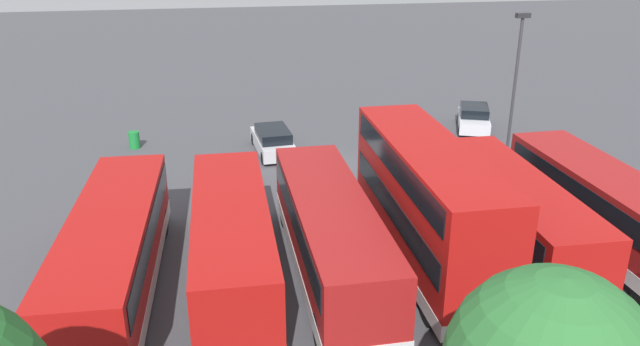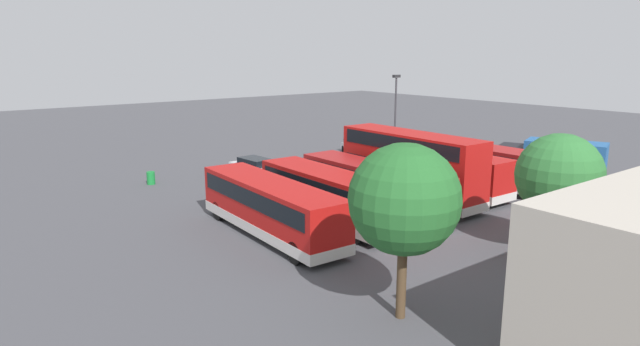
# 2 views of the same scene
# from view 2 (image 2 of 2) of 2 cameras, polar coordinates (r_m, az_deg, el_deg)

# --- Properties ---
(ground_plane) EXTENTS (140.00, 140.00, 0.00)m
(ground_plane) POSITION_cam_2_polar(r_m,az_deg,el_deg) (42.62, -2.44, -0.42)
(ground_plane) COLOR #47474C
(bus_single_deck_near_end) EXTENTS (2.73, 10.89, 2.95)m
(bus_single_deck_near_end) POSITION_cam_2_polar(r_m,az_deg,el_deg) (41.41, 16.46, 0.97)
(bus_single_deck_near_end) COLOR #A51919
(bus_single_deck_near_end) RESTS_ON ground
(bus_single_deck_second) EXTENTS (2.82, 10.19, 2.95)m
(bus_single_deck_second) POSITION_cam_2_polar(r_m,az_deg,el_deg) (38.62, 12.92, 0.35)
(bus_single_deck_second) COLOR #B71411
(bus_single_deck_second) RESTS_ON ground
(bus_double_decker_third) EXTENTS (2.64, 10.68, 4.55)m
(bus_double_decker_third) POSITION_cam_2_polar(r_m,az_deg,el_deg) (35.74, 9.54, 0.87)
(bus_double_decker_third) COLOR #B71411
(bus_double_decker_third) RESTS_ON ground
(bus_single_deck_fourth) EXTENTS (2.61, 11.05, 2.95)m
(bus_single_deck_fourth) POSITION_cam_2_polar(r_m,az_deg,el_deg) (33.22, 5.62, -1.37)
(bus_single_deck_fourth) COLOR #A51919
(bus_single_deck_fourth) RESTS_ON ground
(bus_single_deck_fifth) EXTENTS (2.74, 10.50, 2.95)m
(bus_single_deck_fifth) POSITION_cam_2_polar(r_m,az_deg,el_deg) (31.08, 0.86, -2.29)
(bus_single_deck_fifth) COLOR #B71411
(bus_single_deck_fifth) RESTS_ON ground
(bus_single_deck_sixth) EXTENTS (3.03, 11.32, 2.95)m
(bus_single_deck_sixth) POSITION_cam_2_polar(r_m,az_deg,el_deg) (28.88, -5.25, -3.52)
(bus_single_deck_sixth) COLOR #B71411
(bus_single_deck_sixth) RESTS_ON ground
(box_truck_blue) EXTENTS (4.93, 7.90, 3.20)m
(box_truck_blue) POSITION_cam_2_polar(r_m,az_deg,el_deg) (44.09, 23.39, 1.24)
(box_truck_blue) COLOR #235999
(box_truck_blue) RESTS_ON ground
(car_hatchback_silver) EXTENTS (2.14, 4.62, 1.43)m
(car_hatchback_silver) POSITION_cam_2_polar(r_m,az_deg,el_deg) (43.30, -6.98, 0.65)
(car_hatchback_silver) COLOR silver
(car_hatchback_silver) RESTS_ON ground
(car_small_green) EXTENTS (3.08, 4.32, 1.43)m
(car_small_green) POSITION_cam_2_polar(r_m,az_deg,el_deg) (52.33, 3.83, 2.80)
(car_small_green) COLOR silver
(car_small_green) RESTS_ON ground
(lamp_post_tall) EXTENTS (0.70, 0.30, 7.77)m
(lamp_post_tall) POSITION_cam_2_polar(r_m,az_deg,el_deg) (47.25, 7.98, 6.37)
(lamp_post_tall) COLOR #38383D
(lamp_post_tall) RESTS_ON ground
(waste_bin_yellow) EXTENTS (0.60, 0.60, 0.95)m
(waste_bin_yellow) POSITION_cam_2_polar(r_m,az_deg,el_deg) (42.10, -17.46, -0.51)
(waste_bin_yellow) COLOR #197F33
(waste_bin_yellow) RESTS_ON ground
(tree_leftmost) EXTENTS (4.04, 4.04, 6.58)m
(tree_leftmost) POSITION_cam_2_polar(r_m,az_deg,el_deg) (19.33, 8.92, -2.81)
(tree_leftmost) COLOR #4C3823
(tree_leftmost) RESTS_ON ground
(tree_midleft) EXTENTS (4.06, 4.06, 5.94)m
(tree_midleft) POSITION_cam_2_polar(r_m,az_deg,el_deg) (28.02, 23.98, -0.28)
(tree_midleft) COLOR #4C3823
(tree_midleft) RESTS_ON ground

